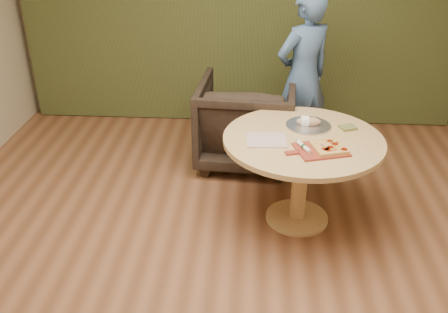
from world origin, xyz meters
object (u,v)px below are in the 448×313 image
Objects in this scene: flatbread_pizza at (329,147)px; bread_roll at (307,121)px; pedestal_table at (302,154)px; serving_tray at (308,126)px; pizza_paddle at (320,150)px; cutlery_roll at (304,147)px; armchair at (246,118)px; person_standing at (303,77)px.

bread_roll is at bearing 106.53° from flatbread_pizza.
pedestal_table is 3.44× the size of serving_tray.
serving_tray is (-0.05, 0.42, -0.00)m from pizza_paddle.
flatbread_pizza is at bearing -24.39° from cutlery_roll.
cutlery_roll is 1.32m from armchair.
person_standing is at bearing 93.86° from flatbread_pizza.
serving_tray is 0.04m from bread_roll.
pizza_paddle is at bearing -176.92° from flatbread_pizza.
person_standing is (0.03, 0.95, 0.04)m from bread_roll.
flatbread_pizza is at bearing -13.60° from pizza_paddle.
flatbread_pizza is 0.43m from bread_roll.
pedestal_table is at bearing 128.44° from flatbread_pizza.
person_standing reaches higher than cutlery_roll.
serving_tray is (0.05, 0.20, 0.15)m from pedestal_table.
bread_roll reaches higher than cutlery_roll.
bread_roll is 0.95m from person_standing.
flatbread_pizza is 0.18m from cutlery_roll.
armchair reaches higher than bread_roll.
serving_tray is 0.38× the size of armchair.
pizza_paddle is 1.36m from person_standing.
flatbread_pizza is 0.77× the size of serving_tray.
armchair is (-0.45, 0.99, -0.14)m from pedestal_table.
serving_tray reaches higher than pizza_paddle.
pizza_paddle is 0.42m from serving_tray.
armchair is at bearing 114.47° from pedestal_table.
person_standing is (0.07, 1.15, 0.22)m from pedestal_table.
flatbread_pizza is (0.07, 0.00, 0.02)m from pizza_paddle.
armchair is at bearing -17.88° from person_standing.
pedestal_table is 1.10m from armchair.
armchair reaches higher than pizza_paddle.
pizza_paddle is 1.36m from armchair.
bread_roll is at bearing 180.00° from serving_tray.
pizza_paddle reaches higher than pedestal_table.
pizza_paddle is 2.45× the size of bread_roll.
serving_tray is (0.07, 0.41, -0.02)m from cutlery_roll.
cutlery_roll reaches higher than pedestal_table.
flatbread_pizza is at bearing -73.47° from bread_roll.
person_standing reaches higher than bread_roll.
flatbread_pizza reaches higher than serving_tray.
person_standing reaches higher than armchair.
armchair is at bearing 122.54° from serving_tray.
cutlery_roll is at bearing -99.38° from serving_tray.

